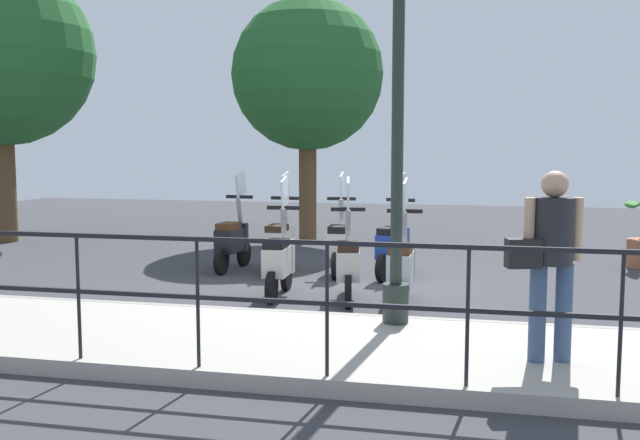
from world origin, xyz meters
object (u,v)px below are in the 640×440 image
Objects in this scene: tree_distant at (308,75)px; scooter_far_2 at (280,242)px; pedestrian_with_bag at (550,251)px; scooter_near_2 at (279,260)px; scooter_near_0 at (402,266)px; scooter_near_1 at (348,263)px; tree_large at (1,55)px; scooter_far_3 at (233,240)px; lamp_post_near at (397,150)px; scooter_far_0 at (393,245)px; scooter_far_1 at (339,243)px.

tree_distant is 4.79m from scooter_far_2.
tree_distant is at bearing 11.40° from pedestrian_with_bag.
scooter_far_2 is (1.64, 0.45, 0.00)m from scooter_near_2.
scooter_near_0 is 1.59m from scooter_near_2.
scooter_near_0 is at bearing -107.63° from scooter_near_1.
scooter_far_3 is at bearing -111.39° from tree_large.
lamp_post_near is at bearing -164.19° from scooter_near_1.
tree_large is 1.13× the size of tree_distant.
lamp_post_near is at bearing -159.69° from tree_distant.
pedestrian_with_bag reaches higher than scooter_near_1.
lamp_post_near reaches higher than scooter_far_2.
scooter_near_0 is at bearing -155.40° from scooter_far_0.
scooter_near_0 is (-5.57, -2.51, -2.86)m from tree_distant.
tree_distant is at bearing 7.90° from scooter_near_1.
scooter_far_0 is 2.52m from scooter_far_3.
tree_distant is 3.18× the size of scooter_near_2.
scooter_near_2 is 2.14m from scooter_far_3.
lamp_post_near is 2.57× the size of scooter_near_1.
tree_large is 8.97m from scooter_far_0.
tree_distant is at bearing 7.27° from scooter_near_2.
scooter_near_1 is at bearing 83.54° from scooter_near_0.
scooter_far_3 is (1.78, 2.15, 0.00)m from scooter_near_1.
scooter_far_1 is at bearing -17.12° from scooter_near_2.
scooter_near_0 is (2.50, 1.48, -0.60)m from pedestrian_with_bag.
pedestrian_with_bag is 6.16m from scooter_far_3.
tree_distant is 6.75m from scooter_near_0.
scooter_far_2 is (-2.27, -6.34, -3.24)m from tree_large.
scooter_near_2 is at bearing 157.55° from scooter_far_0.
scooter_far_2 is (-0.08, 0.90, 0.00)m from scooter_far_1.
scooter_far_3 is (-3.71, 0.31, -2.86)m from tree_distant.
lamp_post_near is 2.57× the size of scooter_far_2.
lamp_post_near reaches higher than scooter_near_2.
scooter_near_2 is 1.00× the size of scooter_far_3.
tree_distant is at bearing 0.62° from scooter_far_3.
scooter_far_0 is (1.80, 0.31, 0.00)m from scooter_near_0.
scooter_far_3 is (0.06, 2.52, 0.00)m from scooter_far_0.
scooter_far_1 is at bearing 16.11° from pedestrian_with_bag.
scooter_near_0 is 1.00× the size of scooter_near_2.
lamp_post_near is 4.65m from scooter_far_3.
tree_large is 3.61× the size of scooter_far_1.
scooter_near_1 is 2.79m from scooter_far_3.
lamp_post_near reaches higher than pedestrian_with_bag.
lamp_post_near is 2.57× the size of scooter_far_1.
scooter_near_1 and scooter_near_2 have the same top height.
tree_large reaches higher than scooter_near_2.
scooter_near_1 is 1.00× the size of scooter_near_2.
scooter_near_2 is at bearing 34.49° from pedestrian_with_bag.
tree_distant is at bearing 45.05° from scooter_far_0.
tree_large is 8.48m from scooter_near_2.
scooter_far_2 is (3.23, 2.13, -1.41)m from lamp_post_near.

